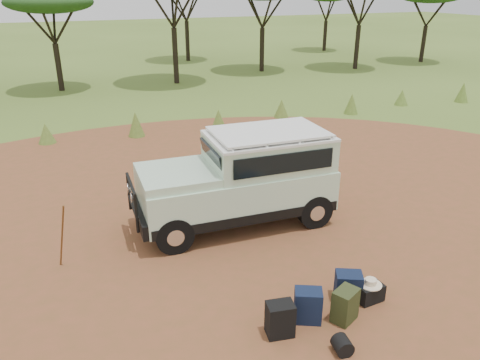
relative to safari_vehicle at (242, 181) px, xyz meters
name	(u,v)px	position (x,y,z in m)	size (l,w,h in m)	color
ground	(224,258)	(-0.93, -1.25, -1.03)	(140.00, 140.00, 0.00)	#556F27
dirt_clearing	(224,257)	(-0.93, -1.25, -1.02)	(23.00, 23.00, 0.01)	brown
grass_fringe	(140,126)	(-0.81, 7.42, -0.62)	(36.60, 1.60, 0.90)	#556F27
safari_vehicle	(242,181)	(0.00, 0.00, 0.00)	(4.49, 1.96, 2.13)	silver
walking_staff	(62,236)	(-3.86, -0.39, -0.35)	(0.03, 0.03, 1.39)	brown
backpack_black	(280,319)	(-0.92, -3.67, -0.74)	(0.42, 0.31, 0.57)	black
backpack_navy	(308,306)	(-0.35, -3.54, -0.74)	(0.44, 0.31, 0.57)	#13233E
backpack_olive	(345,305)	(0.20, -3.77, -0.74)	(0.41, 0.30, 0.57)	#363B1B
duffel_navy	(348,286)	(0.59, -3.31, -0.78)	(0.45, 0.33, 0.50)	#13233E
hard_case	(369,292)	(0.90, -3.50, -0.87)	(0.45, 0.32, 0.32)	black
stuff_sack	(342,345)	(-0.25, -4.38, -0.89)	(0.27, 0.27, 0.27)	black
safari_hat	(371,283)	(0.90, -3.50, -0.67)	(0.39, 0.39, 0.11)	beige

